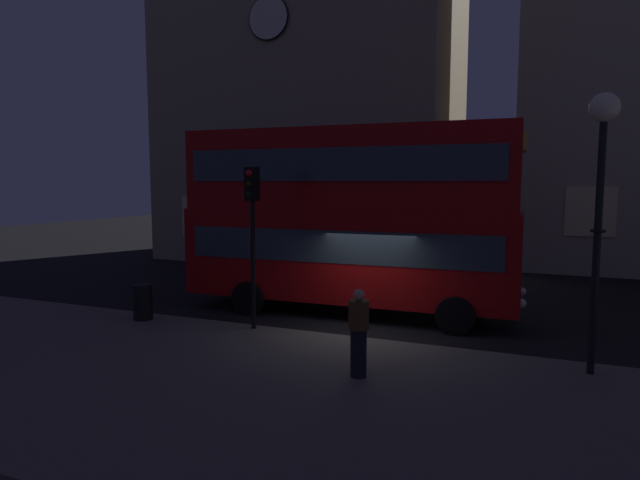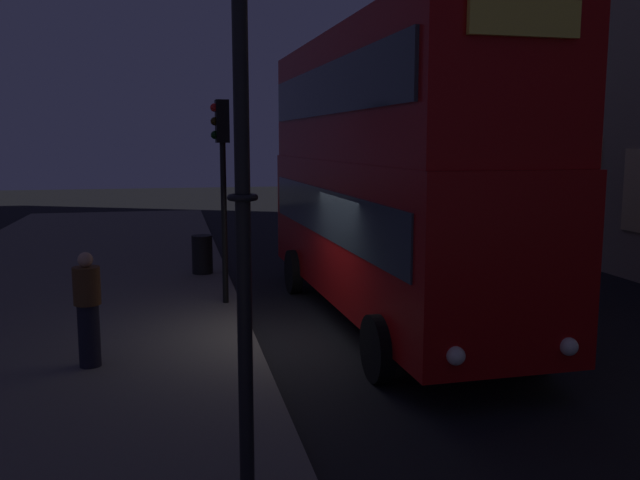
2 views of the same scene
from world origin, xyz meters
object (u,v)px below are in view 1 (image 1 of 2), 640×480
object	(u,v)px
double_decker_bus	(348,213)
litter_bin	(143,302)
traffic_light_near_kerb	(252,214)
street_lamp	(602,161)
pedestrian	(359,332)

from	to	relation	value
double_decker_bus	litter_bin	distance (m)	6.30
double_decker_bus	traffic_light_near_kerb	bearing A→B (deg)	-118.68
street_lamp	pedestrian	size ratio (longest dim) A/B	3.15
pedestrian	litter_bin	size ratio (longest dim) A/B	1.78
litter_bin	pedestrian	bearing A→B (deg)	-15.93
traffic_light_near_kerb	street_lamp	size ratio (longest dim) A/B	0.76
litter_bin	double_decker_bus	bearing A→B (deg)	34.32
street_lamp	litter_bin	size ratio (longest dim) A/B	5.60
double_decker_bus	litter_bin	xyz separation A→B (m)	(-4.82, -3.29, -2.39)
pedestrian	litter_bin	xyz separation A→B (m)	(-6.90, 1.97, -0.39)
pedestrian	traffic_light_near_kerb	bearing A→B (deg)	123.83
traffic_light_near_kerb	litter_bin	size ratio (longest dim) A/B	4.27
double_decker_bus	pedestrian	xyz separation A→B (m)	(2.08, -5.26, -2.00)
double_decker_bus	pedestrian	world-z (taller)	double_decker_bus
traffic_light_near_kerb	litter_bin	bearing A→B (deg)	-177.33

